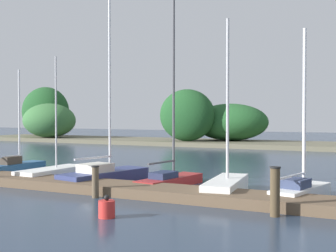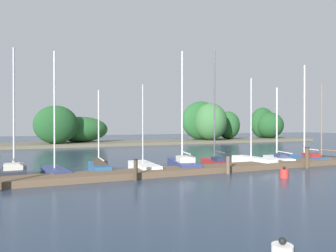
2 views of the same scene
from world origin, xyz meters
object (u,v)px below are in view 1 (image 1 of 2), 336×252
(sailboat_4, at_px, (107,174))
(sailboat_3, at_px, (55,173))
(mooring_piling_2, at_px, (95,182))
(sailboat_2, at_px, (17,167))
(channel_buoy_1, at_px, (107,209))
(sailboat_5, at_px, (171,176))
(sailboat_7, at_px, (302,188))
(sailboat_6, at_px, (227,184))
(mooring_piling_3, at_px, (275,191))

(sailboat_4, bearing_deg, sailboat_3, 101.07)
(mooring_piling_2, bearing_deg, sailboat_2, 154.26)
(sailboat_3, bearing_deg, mooring_piling_2, -122.76)
(mooring_piling_2, xyz_separation_m, channel_buoy_1, (2.07, -2.34, -0.31))
(sailboat_5, relative_size, channel_buoy_1, 13.02)
(sailboat_2, height_order, sailboat_3, sailboat_3)
(sailboat_7, bearing_deg, mooring_piling_2, 126.65)
(sailboat_2, bearing_deg, sailboat_6, -93.21)
(mooring_piling_3, bearing_deg, sailboat_3, 163.68)
(sailboat_3, xyz_separation_m, channel_buoy_1, (6.42, -5.31, -0.04))
(sailboat_3, distance_m, mooring_piling_3, 11.02)
(sailboat_6, bearing_deg, sailboat_2, 78.90)
(sailboat_3, relative_size, sailboat_7, 0.95)
(sailboat_4, height_order, sailboat_7, sailboat_4)
(sailboat_2, bearing_deg, sailboat_3, -98.24)
(sailboat_6, height_order, mooring_piling_3, sailboat_6)
(sailboat_4, bearing_deg, sailboat_7, -80.03)
(mooring_piling_2, distance_m, channel_buoy_1, 3.14)
(sailboat_4, height_order, sailboat_6, sailboat_4)
(sailboat_5, xyz_separation_m, sailboat_6, (2.61, -0.79, -0.05))
(sailboat_6, bearing_deg, sailboat_7, -92.83)
(sailboat_4, xyz_separation_m, channel_buoy_1, (3.64, -5.32, -0.13))
(sailboat_2, distance_m, sailboat_5, 8.28)
(sailboat_4, xyz_separation_m, sailboat_6, (5.42, -0.34, -0.01))
(sailboat_6, distance_m, channel_buoy_1, 5.29)
(sailboat_7, distance_m, mooring_piling_3, 2.98)
(sailboat_4, bearing_deg, sailboat_6, -82.56)
(sailboat_2, distance_m, mooring_piling_3, 13.72)
(sailboat_5, xyz_separation_m, mooring_piling_3, (4.98, -3.55, 0.28))
(sailboat_3, height_order, sailboat_4, sailboat_4)
(sailboat_5, height_order, sailboat_6, sailboat_5)
(sailboat_5, distance_m, sailboat_7, 5.23)
(sailboat_7, height_order, mooring_piling_2, sailboat_7)
(sailboat_4, xyz_separation_m, sailboat_5, (2.81, 0.45, 0.04))
(sailboat_4, distance_m, channel_buoy_1, 6.45)
(mooring_piling_2, bearing_deg, sailboat_3, 145.68)
(sailboat_2, bearing_deg, sailboat_5, -89.01)
(sailboat_5, distance_m, sailboat_6, 2.73)
(sailboat_3, bearing_deg, channel_buoy_1, -128.04)
(mooring_piling_2, bearing_deg, channel_buoy_1, -48.52)
(sailboat_2, relative_size, mooring_piling_2, 4.58)
(sailboat_3, xyz_separation_m, sailboat_6, (8.20, -0.33, 0.09))
(sailboat_6, relative_size, mooring_piling_2, 5.72)
(sailboat_6, relative_size, mooring_piling_3, 4.50)
(sailboat_2, distance_m, sailboat_6, 10.91)
(sailboat_2, bearing_deg, mooring_piling_3, -104.10)
(sailboat_4, distance_m, sailboat_6, 5.43)
(sailboat_5, height_order, channel_buoy_1, sailboat_5)
(sailboat_2, height_order, mooring_piling_2, sailboat_2)
(sailboat_3, relative_size, channel_buoy_1, 8.59)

